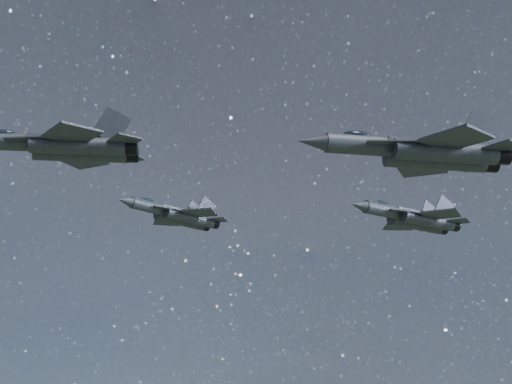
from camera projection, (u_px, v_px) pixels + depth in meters
name	position (u px, v px, depth m)	size (l,w,h in m)	color
jet_lead	(63.00, 146.00, 70.33)	(17.73, 12.00, 4.46)	#2F333B
jet_left	(177.00, 215.00, 97.57)	(15.43, 10.10, 3.98)	#2F333B
jet_right	(424.00, 152.00, 61.42)	(17.75, 12.23, 4.46)	#2F333B
jet_slot	(413.00, 218.00, 86.23)	(15.90, 10.85, 3.99)	#2F333B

